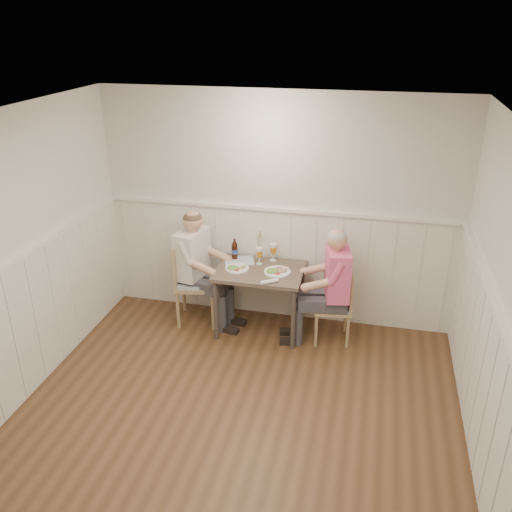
# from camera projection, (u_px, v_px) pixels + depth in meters

# --- Properties ---
(ground_plane) EXTENTS (4.50, 4.50, 0.00)m
(ground_plane) POSITION_uv_depth(u_px,v_px,m) (225.00, 445.00, 4.52)
(ground_plane) COLOR #4C311C
(room_shell) EXTENTS (4.04, 4.54, 2.60)m
(room_shell) POSITION_uv_depth(u_px,v_px,m) (220.00, 283.00, 3.90)
(room_shell) COLOR silver
(room_shell) RESTS_ON ground
(wainscot) EXTENTS (4.00, 4.49, 1.34)m
(wainscot) POSITION_uv_depth(u_px,v_px,m) (244.00, 331.00, 4.85)
(wainscot) COLOR white
(wainscot) RESTS_ON ground
(dining_table) EXTENTS (0.95, 0.70, 0.75)m
(dining_table) POSITION_uv_depth(u_px,v_px,m) (260.00, 278.00, 5.91)
(dining_table) COLOR #484035
(dining_table) RESTS_ON ground
(chair_right) EXTENTS (0.44, 0.44, 0.83)m
(chair_right) POSITION_uv_depth(u_px,v_px,m) (337.00, 303.00, 5.81)
(chair_right) COLOR #9C7E53
(chair_right) RESTS_ON ground
(chair_left) EXTENTS (0.54, 0.54, 0.98)m
(chair_left) POSITION_uv_depth(u_px,v_px,m) (192.00, 279.00, 6.16)
(chair_left) COLOR #9C7E53
(chair_left) RESTS_ON ground
(man_in_pink) EXTENTS (0.67, 0.48, 1.33)m
(man_in_pink) POSITION_uv_depth(u_px,v_px,m) (332.00, 295.00, 5.75)
(man_in_pink) COLOR #3F3F47
(man_in_pink) RESTS_ON ground
(diner_cream) EXTENTS (0.69, 0.49, 1.37)m
(diner_cream) POSITION_uv_depth(u_px,v_px,m) (196.00, 276.00, 6.14)
(diner_cream) COLOR #3F3F47
(diner_cream) RESTS_ON ground
(plate_man) EXTENTS (0.29, 0.29, 0.07)m
(plate_man) POSITION_uv_depth(u_px,v_px,m) (276.00, 271.00, 5.79)
(plate_man) COLOR white
(plate_man) RESTS_ON dining_table
(plate_diner) EXTENTS (0.26, 0.26, 0.07)m
(plate_diner) POSITION_uv_depth(u_px,v_px,m) (236.00, 268.00, 5.87)
(plate_diner) COLOR white
(plate_diner) RESTS_ON dining_table
(beer_glass_a) EXTENTS (0.08, 0.08, 0.21)m
(beer_glass_a) POSITION_uv_depth(u_px,v_px,m) (273.00, 249.00, 6.03)
(beer_glass_a) COLOR silver
(beer_glass_a) RESTS_ON dining_table
(beer_glass_b) EXTENTS (0.08, 0.08, 0.19)m
(beer_glass_b) POSITION_uv_depth(u_px,v_px,m) (259.00, 253.00, 5.95)
(beer_glass_b) COLOR silver
(beer_glass_b) RESTS_ON dining_table
(beer_bottle) EXTENTS (0.07, 0.07, 0.25)m
(beer_bottle) POSITION_uv_depth(u_px,v_px,m) (235.00, 250.00, 6.09)
(beer_bottle) COLOR black
(beer_bottle) RESTS_ON dining_table
(rolled_napkin) EXTENTS (0.18, 0.14, 0.04)m
(rolled_napkin) POSITION_uv_depth(u_px,v_px,m) (269.00, 282.00, 5.57)
(rolled_napkin) COLOR white
(rolled_napkin) RESTS_ON dining_table
(grass_vase) EXTENTS (0.04, 0.04, 0.35)m
(grass_vase) POSITION_uv_depth(u_px,v_px,m) (258.00, 245.00, 6.11)
(grass_vase) COLOR silver
(grass_vase) RESTS_ON dining_table
(gingham_mat) EXTENTS (0.39, 0.35, 0.01)m
(gingham_mat) POSITION_uv_depth(u_px,v_px,m) (239.00, 261.00, 6.08)
(gingham_mat) COLOR #577AA4
(gingham_mat) RESTS_ON dining_table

